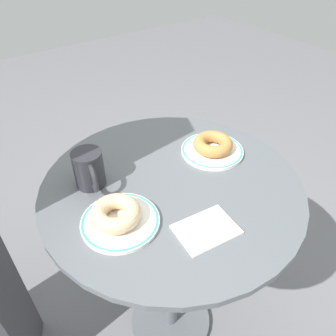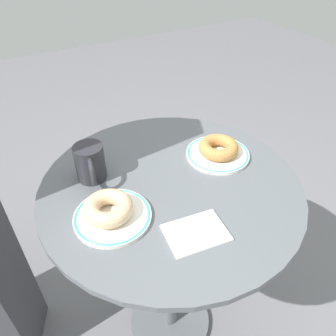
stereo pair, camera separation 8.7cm
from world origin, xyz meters
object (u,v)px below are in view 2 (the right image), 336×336
at_px(donut_old_fashioned, 218,147).
at_px(paper_napkin, 196,233).
at_px(cafe_table, 170,233).
at_px(donut_glazed, 108,208).
at_px(plate_right, 218,154).
at_px(coffee_mug, 90,163).
at_px(plate_left, 113,216).

distance_m(donut_old_fashioned, paper_napkin, 0.31).
bearing_deg(cafe_table, donut_glazed, -169.21).
bearing_deg(plate_right, paper_napkin, -134.98).
relative_size(cafe_table, donut_old_fashioned, 6.46).
height_order(cafe_table, plate_right, plate_right).
xyz_separation_m(cafe_table, paper_napkin, (-0.04, -0.18, 0.21)).
bearing_deg(paper_napkin, coffee_mug, 114.84).
height_order(cafe_table, donut_glazed, donut_glazed).
bearing_deg(donut_glazed, plate_left, -45.03).
bearing_deg(plate_right, donut_old_fashioned, 165.96).
bearing_deg(donut_old_fashioned, plate_left, -167.28).
height_order(paper_napkin, coffee_mug, coffee_mug).
distance_m(plate_right, donut_old_fashioned, 0.02).
relative_size(cafe_table, donut_glazed, 6.41).
relative_size(plate_left, plate_right, 0.99).
height_order(cafe_table, donut_old_fashioned, donut_old_fashioned).
bearing_deg(donut_old_fashioned, paper_napkin, -134.98).
relative_size(plate_right, donut_glazed, 1.57).
bearing_deg(donut_old_fashioned, cafe_table, -167.58).
bearing_deg(donut_glazed, coffee_mug, 85.02).
relative_size(plate_right, paper_napkin, 1.36).
bearing_deg(plate_left, donut_old_fashioned, 12.72).
distance_m(donut_glazed, coffee_mug, 0.16).
relative_size(cafe_table, coffee_mug, 6.18).
bearing_deg(coffee_mug, donut_glazed, -94.98).
bearing_deg(plate_left, donut_glazed, 134.97).
relative_size(plate_left, coffee_mug, 1.51).
xyz_separation_m(donut_glazed, paper_napkin, (0.15, -0.14, -0.03)).
xyz_separation_m(plate_left, donut_old_fashioned, (0.37, 0.08, 0.02)).
height_order(cafe_table, plate_left, plate_left).
bearing_deg(paper_napkin, cafe_table, 78.59).
height_order(plate_left, paper_napkin, plate_left).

